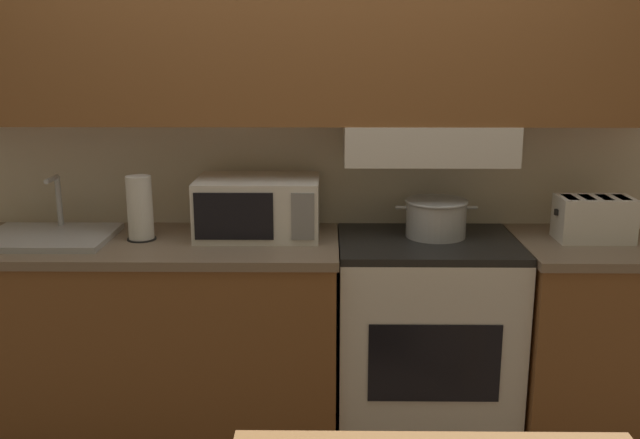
% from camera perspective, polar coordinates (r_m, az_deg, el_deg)
% --- Properties ---
extents(ground_plane, '(16.00, 16.00, 0.00)m').
position_cam_1_polar(ground_plane, '(3.53, -0.74, -15.21)').
color(ground_plane, '#3D2D23').
extents(wall_back, '(5.25, 0.38, 2.55)m').
position_cam_1_polar(wall_back, '(3.03, -0.59, 9.65)').
color(wall_back, silver).
rests_on(wall_back, ground_plane).
extents(lower_counter_main, '(1.55, 0.61, 0.94)m').
position_cam_1_polar(lower_counter_main, '(3.15, -13.12, -9.88)').
color(lower_counter_main, brown).
rests_on(lower_counter_main, ground_plane).
extents(lower_counter_right_stub, '(0.57, 0.61, 0.94)m').
position_cam_1_polar(lower_counter_right_stub, '(3.24, 20.13, -9.66)').
color(lower_counter_right_stub, brown).
rests_on(lower_counter_right_stub, ground_plane).
extents(stove_range, '(0.73, 0.56, 0.94)m').
position_cam_1_polar(stove_range, '(3.10, 8.34, -10.00)').
color(stove_range, white).
rests_on(stove_range, ground_plane).
extents(cooking_pot, '(0.34, 0.26, 0.16)m').
position_cam_1_polar(cooking_pot, '(2.99, 9.26, 0.20)').
color(cooking_pot, '#B7BABF').
rests_on(cooking_pot, stove_range).
extents(microwave, '(0.50, 0.35, 0.24)m').
position_cam_1_polar(microwave, '(2.97, -4.96, 1.01)').
color(microwave, white).
rests_on(microwave, lower_counter_main).
extents(toaster, '(0.31, 0.17, 0.18)m').
position_cam_1_polar(toaster, '(3.09, 21.07, 0.08)').
color(toaster, white).
rests_on(toaster, lower_counter_right_stub).
extents(sink_basin, '(0.51, 0.40, 0.25)m').
position_cam_1_polar(sink_basin, '(3.11, -20.94, -1.24)').
color(sink_basin, '#B7BABF').
rests_on(sink_basin, lower_counter_main).
extents(paper_towel_roll, '(0.12, 0.12, 0.26)m').
position_cam_1_polar(paper_towel_roll, '(2.98, -14.21, 0.87)').
color(paper_towel_roll, black).
rests_on(paper_towel_roll, lower_counter_main).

